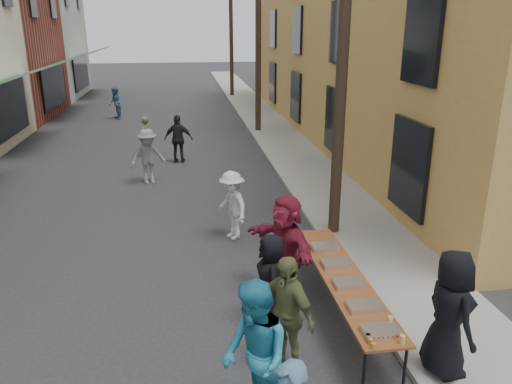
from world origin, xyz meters
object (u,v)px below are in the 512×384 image
object	(u,v)px
serving_table	(343,278)
server	(450,314)
utility_pole_far	(231,28)
catering_tray_sausage	(381,331)
guest_front_c	(255,357)
utility_pole_mid	(258,30)
utility_pole_near	(344,37)
guest_front_a	(271,280)

from	to	relation	value
serving_table	server	world-z (taller)	server
utility_pole_far	catering_tray_sausage	bearing A→B (deg)	-91.74
serving_table	guest_front_c	world-z (taller)	guest_front_c
utility_pole_mid	catering_tray_sausage	distance (m)	17.46
utility_pole_near	utility_pole_far	size ratio (longest dim) A/B	1.00
catering_tray_sausage	guest_front_c	distance (m)	1.91
server	guest_front_a	bearing A→B (deg)	46.32
utility_pole_near	utility_pole_mid	world-z (taller)	same
serving_table	catering_tray_sausage	distance (m)	1.65
utility_pole_far	serving_table	distance (m)	27.67
serving_table	catering_tray_sausage	bearing A→B (deg)	-90.00
utility_pole_far	server	bearing A→B (deg)	-89.90
serving_table	server	bearing A→B (deg)	-61.61
guest_front_a	guest_front_c	distance (m)	2.29
serving_table	guest_front_a	xyz separation A→B (m)	(-1.23, -0.00, 0.08)
guest_front_c	server	xyz separation A→B (m)	(2.75, 0.48, 0.04)
serving_table	guest_front_a	distance (m)	1.23
utility_pole_mid	catering_tray_sausage	size ratio (longest dim) A/B	18.00
utility_pole_far	guest_front_c	xyz separation A→B (m)	(-2.70, -29.60, -3.52)
catering_tray_sausage	server	world-z (taller)	server
serving_table	catering_tray_sausage	size ratio (longest dim) A/B	8.00
utility_pole_near	guest_front_c	size ratio (longest dim) A/B	4.59
serving_table	server	size ratio (longest dim) A/B	2.16
utility_pole_mid	guest_front_a	xyz separation A→B (m)	(-2.11, -15.40, -3.71)
utility_pole_far	serving_table	world-z (taller)	utility_pole_far
guest_front_a	server	xyz separation A→B (m)	(2.16, -1.72, 0.24)
utility_pole_far	server	distance (m)	29.33
utility_pole_mid	serving_table	size ratio (longest dim) A/B	2.25
server	catering_tray_sausage	bearing A→B (deg)	80.18
utility_pole_mid	guest_front_a	bearing A→B (deg)	-97.81
guest_front_c	guest_front_a	bearing A→B (deg)	153.34
utility_pole_near	utility_pole_far	bearing A→B (deg)	90.00
utility_pole_mid	guest_front_a	world-z (taller)	utility_pole_mid
utility_pole_mid	server	bearing A→B (deg)	-89.83
utility_pole_near	guest_front_c	xyz separation A→B (m)	(-2.70, -5.60, -3.52)
catering_tray_sausage	guest_front_a	bearing A→B (deg)	126.76
serving_table	guest_front_a	size ratio (longest dim) A/B	2.54
utility_pole_near	server	world-z (taller)	utility_pole_near
serving_table	catering_tray_sausage	xyz separation A→B (m)	(0.00, -1.65, 0.08)
catering_tray_sausage	utility_pole_near	bearing A→B (deg)	80.07
catering_tray_sausage	guest_front_a	world-z (taller)	guest_front_a
utility_pole_far	guest_front_c	bearing A→B (deg)	-95.21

